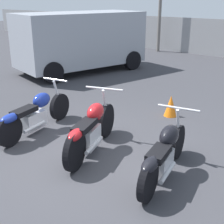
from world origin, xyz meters
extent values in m
plane|color=#38383D|center=(0.00, 0.00, 0.00)|extent=(60.00, 60.00, 0.00)
cylinder|color=black|center=(-1.73, 0.88, 0.30)|extent=(0.23, 0.60, 0.60)
cylinder|color=black|center=(-1.39, -0.61, 0.30)|extent=(0.23, 0.60, 0.60)
cube|color=silver|center=(-1.55, 0.06, 0.27)|extent=(0.32, 0.58, 0.33)
ellipsoid|color=navy|center=(-1.60, 0.31, 0.63)|extent=(0.34, 0.50, 0.29)
cube|color=black|center=(-1.49, -0.20, 0.55)|extent=(0.36, 0.60, 0.10)
ellipsoid|color=navy|center=(-1.41, -0.57, 0.54)|extent=(0.29, 0.47, 0.16)
cylinder|color=silver|center=(-1.71, 0.78, 0.95)|extent=(0.61, 0.17, 0.04)
cylinder|color=silver|center=(-1.72, 0.83, 0.62)|extent=(0.10, 0.25, 0.63)
cylinder|color=silver|center=(-1.40, -0.06, 0.21)|extent=(0.19, 0.58, 0.07)
cylinder|color=black|center=(-0.34, 0.89, 0.33)|extent=(0.32, 0.65, 0.66)
cylinder|color=black|center=(0.14, -0.41, 0.33)|extent=(0.32, 0.65, 0.66)
cube|color=silver|center=(-0.08, 0.17, 0.30)|extent=(0.36, 0.54, 0.36)
ellipsoid|color=red|center=(-0.16, 0.40, 0.69)|extent=(0.41, 0.54, 0.31)
cube|color=black|center=(0.01, -0.05, 0.61)|extent=(0.43, 0.64, 0.10)
ellipsoid|color=red|center=(0.12, -0.37, 0.59)|extent=(0.34, 0.48, 0.16)
cylinder|color=silver|center=(-0.31, 0.80, 1.01)|extent=(0.71, 0.29, 0.04)
cylinder|color=silver|center=(-0.33, 0.85, 0.67)|extent=(0.14, 0.26, 0.66)
cylinder|color=silver|center=(0.08, 0.09, 0.23)|extent=(0.29, 0.63, 0.07)
cylinder|color=black|center=(1.17, 1.02, 0.29)|extent=(0.23, 0.59, 0.58)
cylinder|color=black|center=(1.48, -0.33, 0.29)|extent=(0.23, 0.59, 0.58)
cube|color=silver|center=(1.34, 0.28, 0.26)|extent=(0.31, 0.53, 0.32)
ellipsoid|color=black|center=(1.29, 0.51, 0.62)|extent=(0.38, 0.55, 0.32)
cube|color=black|center=(1.39, 0.05, 0.54)|extent=(0.35, 0.55, 0.10)
ellipsoid|color=black|center=(1.47, -0.28, 0.53)|extent=(0.29, 0.47, 0.16)
cylinder|color=silver|center=(1.19, 0.92, 0.93)|extent=(0.68, 0.19, 0.04)
cylinder|color=silver|center=(1.18, 0.97, 0.61)|extent=(0.10, 0.25, 0.63)
cylinder|color=silver|center=(1.49, 0.17, 0.20)|extent=(0.20, 0.61, 0.07)
cube|color=#999EA8|center=(-4.85, 4.61, 1.19)|extent=(2.90, 4.86, 1.82)
cube|color=black|center=(-4.38, 6.81, 1.60)|extent=(1.76, 0.41, 0.55)
cylinder|color=black|center=(-5.43, 6.45, 0.35)|extent=(0.36, 0.73, 0.70)
cylinder|color=black|center=(-3.58, 6.05, 0.35)|extent=(0.36, 0.73, 0.70)
cylinder|color=black|center=(-6.13, 3.18, 0.35)|extent=(0.36, 0.73, 0.70)
cylinder|color=black|center=(-4.28, 2.78, 0.35)|extent=(0.36, 0.73, 0.70)
cone|color=orange|center=(0.07, 2.68, 0.25)|extent=(0.30, 0.30, 0.49)
camera|label=1|loc=(3.44, -3.38, 2.62)|focal=50.00mm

